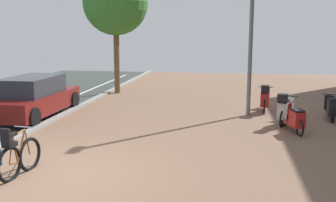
{
  "coord_description": "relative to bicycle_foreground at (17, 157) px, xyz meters",
  "views": [
    {
      "loc": [
        3.35,
        -7.18,
        2.93
      ],
      "look_at": [
        1.86,
        1.95,
        1.25
      ],
      "focal_mm": 41.68,
      "sensor_mm": 36.0,
      "label": 1
    }
  ],
  "objects": [
    {
      "name": "ground",
      "position": [
        2.34,
        0.18,
        -0.42
      ],
      "size": [
        21.0,
        40.0,
        0.13
      ],
      "color": "#30372F"
    },
    {
      "name": "bicycle_foreground",
      "position": [
        0.0,
        0.0,
        0.0
      ],
      "size": [
        0.73,
        1.39,
        1.1
      ],
      "color": "black",
      "rests_on": "ground"
    },
    {
      "name": "scooter_near",
      "position": [
        6.11,
        4.53,
        -0.01
      ],
      "size": [
        0.67,
        1.7,
        0.79
      ],
      "color": "black",
      "rests_on": "ground"
    },
    {
      "name": "scooter_mid",
      "position": [
        7.58,
        6.34,
        0.01
      ],
      "size": [
        0.56,
        1.8,
        0.79
      ],
      "color": "black",
      "rests_on": "ground"
    },
    {
      "name": "scooter_far",
      "position": [
        5.5,
        7.36,
        0.08
      ],
      "size": [
        0.53,
        1.72,
        1.06
      ],
      "color": "black",
      "rests_on": "ground"
    },
    {
      "name": "scooter_extra",
      "position": [
        5.97,
        5.48,
        0.08
      ],
      "size": [
        0.81,
        1.69,
        1.06
      ],
      "color": "black",
      "rests_on": "ground"
    },
    {
      "name": "parked_car_near",
      "position": [
        -2.45,
        5.33,
        0.26
      ],
      "size": [
        1.77,
        4.14,
        1.38
      ],
      "color": "maroon",
      "rests_on": "ground"
    },
    {
      "name": "lamp_post",
      "position": [
        4.89,
        6.63,
        3.03
      ],
      "size": [
        0.2,
        0.52,
        6.21
      ],
      "color": "slate",
      "rests_on": "ground"
    },
    {
      "name": "street_tree",
      "position": [
        -1.06,
        10.7,
        3.77
      ],
      "size": [
        2.99,
        2.99,
        5.68
      ],
      "color": "brown",
      "rests_on": "ground"
    }
  ]
}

